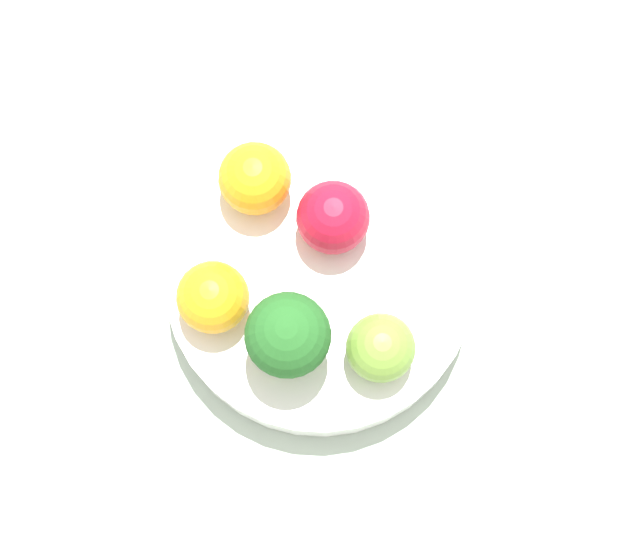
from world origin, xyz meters
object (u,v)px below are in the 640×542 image
(bowl, at_px, (320,281))
(orange_back, at_px, (253,180))
(apple_red, at_px, (333,217))
(apple_green, at_px, (378,350))
(orange_front, at_px, (213,297))
(broccoli, at_px, (288,336))

(bowl, xyz_separation_m, orange_back, (0.07, 0.00, 0.04))
(bowl, height_order, apple_red, apple_red)
(apple_red, height_order, apple_green, apple_red)
(apple_green, height_order, orange_front, orange_front)
(orange_front, bearing_deg, apple_green, -143.65)
(broccoli, xyz_separation_m, orange_back, (0.10, -0.04, -0.02))
(apple_red, bearing_deg, orange_back, 27.67)
(bowl, xyz_separation_m, apple_red, (0.02, -0.03, 0.04))
(orange_front, bearing_deg, bowl, -109.30)
(bowl, xyz_separation_m, apple_green, (-0.07, 0.00, 0.04))
(apple_red, relative_size, apple_green, 1.09)
(apple_red, bearing_deg, orange_front, 88.54)
(apple_green, bearing_deg, orange_back, -0.35)
(apple_green, bearing_deg, orange_front, 36.35)
(orange_front, xyz_separation_m, orange_back, (0.05, -0.07, 0.00))
(broccoli, bearing_deg, bowl, -58.42)
(orange_front, bearing_deg, broccoli, -155.55)
(bowl, xyz_separation_m, orange_front, (0.02, 0.07, 0.04))
(bowl, distance_m, apple_green, 0.08)
(apple_red, bearing_deg, apple_green, 162.17)
(bowl, relative_size, apple_red, 4.31)
(broccoli, bearing_deg, apple_green, -131.98)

